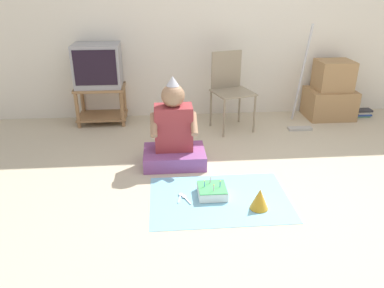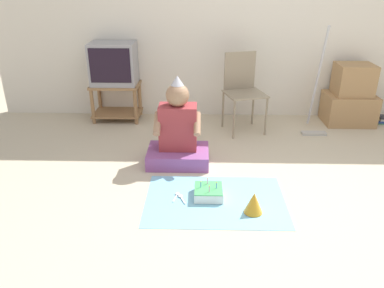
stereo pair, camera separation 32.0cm
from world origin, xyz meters
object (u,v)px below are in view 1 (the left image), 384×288
at_px(birthday_cake, 212,191).
at_px(person_seated, 174,136).
at_px(tv, 98,66).
at_px(party_hat_blue, 260,199).
at_px(folding_chair, 230,85).
at_px(dust_mop, 301,99).
at_px(cardboard_box_stack, 331,93).
at_px(book_pile, 363,113).

bearing_deg(birthday_cake, person_seated, 113.98).
height_order(tv, party_hat_blue, tv).
bearing_deg(folding_chair, dust_mop, -6.51).
bearing_deg(cardboard_box_stack, person_seated, -150.91).
distance_m(cardboard_box_stack, person_seated, 2.32).
xyz_separation_m(cardboard_box_stack, person_seated, (-2.02, -1.13, -0.03)).
bearing_deg(person_seated, cardboard_box_stack, 29.09).
relative_size(folding_chair, dust_mop, 0.74).
distance_m(tv, party_hat_blue, 2.58).
bearing_deg(birthday_cake, dust_mop, 49.54).
height_order(birthday_cake, party_hat_blue, party_hat_blue).
height_order(tv, folding_chair, tv).
bearing_deg(folding_chair, person_seated, -127.51).
relative_size(tv, person_seated, 0.63).
bearing_deg(cardboard_box_stack, party_hat_blue, -125.19).
height_order(tv, book_pile, tv).
bearing_deg(dust_mop, tv, 170.88).
xyz_separation_m(person_seated, birthday_cake, (0.28, -0.64, -0.24)).
xyz_separation_m(tv, folding_chair, (1.53, -0.28, -0.19)).
xyz_separation_m(book_pile, birthday_cake, (-2.20, -1.75, -0.00)).
distance_m(cardboard_box_stack, dust_mop, 0.60).
distance_m(book_pile, person_seated, 2.74).
bearing_deg(person_seated, party_hat_blue, -53.90).
relative_size(book_pile, party_hat_blue, 1.19).
relative_size(tv, party_hat_blue, 3.15).
distance_m(tv, cardboard_box_stack, 2.89).
xyz_separation_m(folding_chair, party_hat_blue, (-0.06, -1.75, -0.42)).
bearing_deg(party_hat_blue, cardboard_box_stack, 54.81).
bearing_deg(book_pile, cardboard_box_stack, 178.05).
xyz_separation_m(tv, person_seated, (0.84, -1.18, -0.42)).
relative_size(tv, cardboard_box_stack, 0.74).
xyz_separation_m(tv, party_hat_blue, (1.46, -2.04, -0.62)).
bearing_deg(book_pile, person_seated, -155.96).
bearing_deg(party_hat_blue, folding_chair, 87.95).
height_order(cardboard_box_stack, person_seated, person_seated).
relative_size(dust_mop, person_seated, 1.42).
bearing_deg(dust_mop, person_seated, -152.11).
distance_m(tv, folding_chair, 1.56).
bearing_deg(cardboard_box_stack, folding_chair, -170.24).
bearing_deg(cardboard_box_stack, dust_mop, -147.48).
height_order(book_pile, party_hat_blue, party_hat_blue).
relative_size(cardboard_box_stack, birthday_cake, 3.13).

